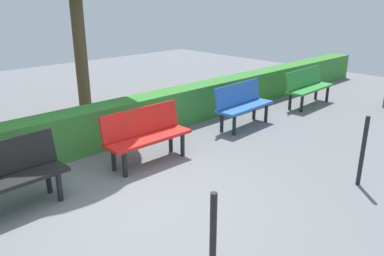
% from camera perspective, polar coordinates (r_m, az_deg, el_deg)
% --- Properties ---
extents(ground_plane, '(21.37, 21.37, 0.00)m').
position_cam_1_polar(ground_plane, '(4.97, -9.39, -11.28)').
color(ground_plane, slate).
extents(bench_green, '(1.59, 0.52, 0.86)m').
position_cam_1_polar(bench_green, '(9.59, 16.90, 6.13)').
color(bench_green, '#2D8C38').
rests_on(bench_green, ground_plane).
extents(bench_blue, '(1.41, 0.52, 0.86)m').
position_cam_1_polar(bench_blue, '(7.70, 7.54, 3.72)').
color(bench_blue, blue).
rests_on(bench_blue, ground_plane).
extents(bench_red, '(1.43, 0.48, 0.86)m').
position_cam_1_polar(bench_red, '(5.98, -6.89, -0.76)').
color(bench_red, red).
rests_on(bench_red, ground_plane).
extents(hedge_row, '(17.37, 0.50, 0.73)m').
position_cam_1_polar(hedge_row, '(6.90, -11.83, 0.67)').
color(hedge_row, '#387F33').
rests_on(hedge_row, ground_plane).
extents(railing_post_mid, '(0.06, 0.06, 1.00)m').
position_cam_1_polar(railing_post_mid, '(5.68, 24.16, -3.21)').
color(railing_post_mid, black).
rests_on(railing_post_mid, ground_plane).
extents(railing_post_far, '(0.06, 0.06, 1.00)m').
position_cam_1_polar(railing_post_far, '(3.38, 3.14, -17.12)').
color(railing_post_far, black).
rests_on(railing_post_far, ground_plane).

